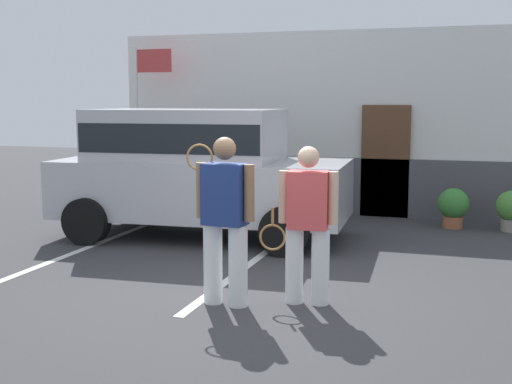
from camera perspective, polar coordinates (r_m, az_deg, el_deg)
name	(u,v)px	position (r m, az deg, el deg)	size (l,w,h in m)	color
ground_plane	(245,302)	(7.40, -0.98, -9.39)	(40.00, 40.00, 0.00)	#38383A
parking_stripe_0	(75,252)	(10.05, -15.25, -5.01)	(0.12, 4.40, 0.01)	silver
parking_stripe_1	(247,266)	(8.92, -0.80, -6.36)	(0.12, 4.40, 0.01)	silver
house_frontage	(347,129)	(13.01, 7.76, 5.40)	(9.18, 0.40, 3.50)	white
parked_suv	(196,166)	(10.67, -5.16, 2.20)	(4.70, 2.38, 2.05)	#B7B7BC
tennis_player_man	(225,218)	(7.11, -2.69, -2.26)	(0.80, 0.32, 1.81)	white
tennis_player_woman	(307,223)	(7.17, 4.40, -2.69)	(0.90, 0.31, 1.71)	white
potted_plant_by_porch	(453,206)	(11.97, 16.52, -1.15)	(0.53, 0.53, 0.69)	#9E5638
potted_plant_secondary	(512,209)	(11.99, 21.04, -1.34)	(0.53, 0.53, 0.69)	gray
flag_pole	(145,98)	(13.62, -9.46, 7.92)	(0.80, 0.05, 3.24)	silver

